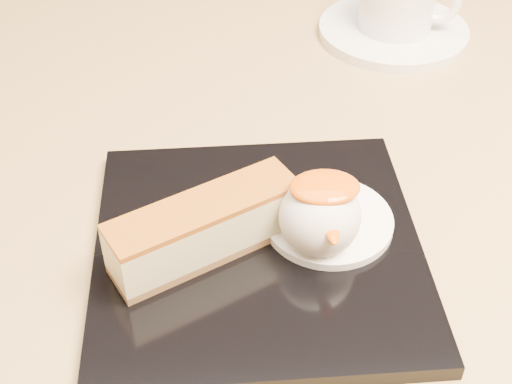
{
  "coord_description": "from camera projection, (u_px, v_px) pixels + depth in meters",
  "views": [
    {
      "loc": [
        -0.04,
        -0.43,
        1.07
      ],
      "look_at": [
        -0.02,
        -0.07,
        0.76
      ],
      "focal_mm": 50.0,
      "sensor_mm": 36.0,
      "label": 1
    }
  ],
  "objects": [
    {
      "name": "ice_cream_scoop",
      "position": [
        320.0,
        216.0,
        0.46
      ],
      "size": [
        0.05,
        0.05,
        0.05
      ],
      "primitive_type": "sphere",
      "color": "white",
      "rests_on": "cream_smear"
    },
    {
      "name": "mango_sauce",
      "position": [
        325.0,
        187.0,
        0.45
      ],
      "size": [
        0.05,
        0.03,
        0.01
      ],
      "primitive_type": "ellipsoid",
      "color": "#DE5707",
      "rests_on": "ice_cream_scoop"
    },
    {
      "name": "saucer",
      "position": [
        393.0,
        31.0,
        0.72
      ],
      "size": [
        0.15,
        0.15,
        0.01
      ],
      "primitive_type": "cylinder",
      "color": "white",
      "rests_on": "table"
    },
    {
      "name": "mint_sprig",
      "position": [
        283.0,
        194.0,
        0.51
      ],
      "size": [
        0.04,
        0.03,
        0.0
      ],
      "color": "#2D8A2E",
      "rests_on": "cream_smear"
    },
    {
      "name": "table",
      "position": [
        273.0,
        302.0,
        0.66
      ],
      "size": [
        0.8,
        0.8,
        0.72
      ],
      "color": "black",
      "rests_on": "ground"
    },
    {
      "name": "cream_smear",
      "position": [
        328.0,
        221.0,
        0.49
      ],
      "size": [
        0.09,
        0.09,
        0.01
      ],
      "primitive_type": "cylinder",
      "color": "white",
      "rests_on": "dessert_plate"
    },
    {
      "name": "cheesecake",
      "position": [
        205.0,
        228.0,
        0.46
      ],
      "size": [
        0.13,
        0.09,
        0.04
      ],
      "rotation": [
        0.0,
        0.0,
        0.49
      ],
      "color": "brown",
      "rests_on": "dessert_plate"
    },
    {
      "name": "dessert_plate",
      "position": [
        258.0,
        249.0,
        0.49
      ],
      "size": [
        0.22,
        0.22,
        0.01
      ],
      "primitive_type": "cube",
      "rotation": [
        0.0,
        0.0,
        0.01
      ],
      "color": "black",
      "rests_on": "table"
    }
  ]
}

